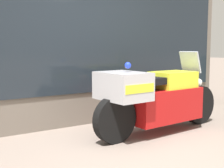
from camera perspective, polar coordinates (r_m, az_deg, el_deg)
name	(u,v)px	position (r m, az deg, el deg)	size (l,w,h in m)	color
ground_plane	(142,158)	(3.80, 5.60, -13.37)	(60.00, 60.00, 0.00)	gray
shop_building	(41,6)	(5.14, -12.88, 13.74)	(6.67, 0.55, 3.88)	#6B6056
window_display	(90,96)	(5.56, -4.05, -2.14)	(5.22, 0.30, 1.84)	slate
paramedic_motorcycle	(155,97)	(4.73, 7.88, -2.40)	(2.47, 0.75, 1.24)	black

